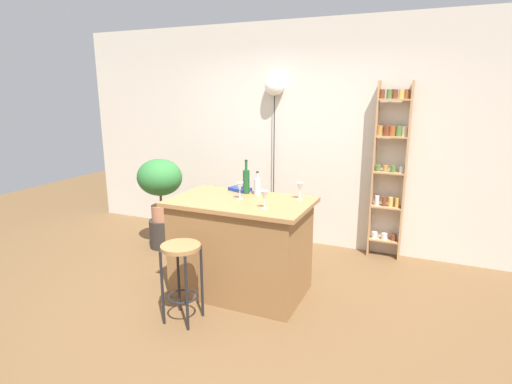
{
  "coord_description": "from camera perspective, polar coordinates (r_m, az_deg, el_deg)",
  "views": [
    {
      "loc": [
        1.64,
        -3.09,
        1.95
      ],
      "look_at": [
        0.05,
        0.55,
        0.97
      ],
      "focal_mm": 28.74,
      "sensor_mm": 36.0,
      "label": 1
    }
  ],
  "objects": [
    {
      "name": "ground",
      "position": [
        4.01,
        -3.94,
        -15.37
      ],
      "size": [
        12.0,
        12.0,
        0.0
      ],
      "primitive_type": "plane",
      "color": "brown"
    },
    {
      "name": "back_wall",
      "position": [
        5.33,
        5.58,
        7.82
      ],
      "size": [
        6.4,
        0.1,
        2.8
      ],
      "primitive_type": "cube",
      "color": "beige",
      "rests_on": "ground"
    },
    {
      "name": "kitchen_counter",
      "position": [
        4.04,
        -2.08,
        -7.56
      ],
      "size": [
        1.34,
        0.82,
        0.95
      ],
      "color": "olive",
      "rests_on": "ground"
    },
    {
      "name": "bar_stool",
      "position": [
        3.59,
        -10.33,
        -9.94
      ],
      "size": [
        0.34,
        0.34,
        0.7
      ],
      "color": "black",
      "rests_on": "ground"
    },
    {
      "name": "spice_shelf",
      "position": [
        4.99,
        18.11,
        3.36
      ],
      "size": [
        0.37,
        0.15,
        2.07
      ],
      "color": "tan",
      "rests_on": "ground"
    },
    {
      "name": "plant_stool",
      "position": [
        5.42,
        -12.84,
        -5.63
      ],
      "size": [
        0.33,
        0.33,
        0.36
      ],
      "primitive_type": "cylinder",
      "color": "#2D2823",
      "rests_on": "ground"
    },
    {
      "name": "potted_plant",
      "position": [
        5.23,
        -13.25,
        1.6
      ],
      "size": [
        0.57,
        0.52,
        0.78
      ],
      "color": "#A86B4C",
      "rests_on": "plant_stool"
    },
    {
      "name": "bottle_spirits_clear",
      "position": [
        4.07,
        0.2,
        0.84
      ],
      "size": [
        0.07,
        0.07,
        0.24
      ],
      "color": "#B2B2B7",
      "rests_on": "kitchen_counter"
    },
    {
      "name": "bottle_sauce_amber",
      "position": [
        4.12,
        -1.37,
        1.57
      ],
      "size": [
        0.07,
        0.07,
        0.34
      ],
      "color": "#194C23",
      "rests_on": "kitchen_counter"
    },
    {
      "name": "wine_glass_left",
      "position": [
        3.89,
        -2.28,
        0.66
      ],
      "size": [
        0.07,
        0.07,
        0.16
      ],
      "color": "silver",
      "rests_on": "kitchen_counter"
    },
    {
      "name": "wine_glass_center",
      "position": [
        3.57,
        1.17,
        -0.53
      ],
      "size": [
        0.07,
        0.07,
        0.16
      ],
      "color": "silver",
      "rests_on": "kitchen_counter"
    },
    {
      "name": "wine_glass_right",
      "position": [
        3.9,
        6.14,
        0.63
      ],
      "size": [
        0.07,
        0.07,
        0.16
      ],
      "color": "silver",
      "rests_on": "kitchen_counter"
    },
    {
      "name": "cookbook",
      "position": [
        4.25,
        -2.24,
        0.41
      ],
      "size": [
        0.25,
        0.21,
        0.03
      ],
      "primitive_type": "cube",
      "rotation": [
        0.0,
        0.0,
        -0.34
      ],
      "color": "navy",
      "rests_on": "kitchen_counter"
    },
    {
      "name": "pendant_globe_light",
      "position": [
        5.28,
        2.61,
        14.36
      ],
      "size": [
        0.25,
        0.25,
        2.14
      ],
      "color": "black",
      "rests_on": "ground"
    }
  ]
}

